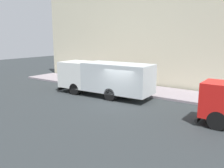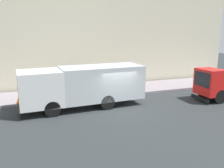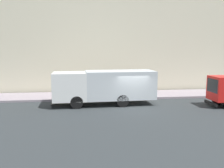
{
  "view_description": "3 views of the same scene",
  "coord_description": "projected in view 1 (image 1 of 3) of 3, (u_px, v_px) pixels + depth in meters",
  "views": [
    {
      "loc": [
        -14.3,
        -9.69,
        4.88
      ],
      "look_at": [
        0.9,
        1.1,
        1.2
      ],
      "focal_mm": 38.35,
      "sensor_mm": 36.0,
      "label": 1
    },
    {
      "loc": [
        -13.95,
        5.7,
        5.1
      ],
      "look_at": [
        1.36,
        0.14,
        1.48
      ],
      "focal_mm": 37.46,
      "sensor_mm": 36.0,
      "label": 2
    },
    {
      "loc": [
        -18.26,
        3.83,
        4.53
      ],
      "look_at": [
        1.22,
        1.6,
        1.73
      ],
      "focal_mm": 38.52,
      "sensor_mm": 36.0,
      "label": 3
    }
  ],
  "objects": [
    {
      "name": "traffic_cone_orange",
      "position": [
        82.0,
        81.0,
        24.03
      ],
      "size": [
        0.43,
        0.43,
        0.62
      ],
      "primitive_type": "cone",
      "color": "orange",
      "rests_on": "sidewalk"
    },
    {
      "name": "pedestrian_standing",
      "position": [
        136.0,
        81.0,
        20.85
      ],
      "size": [
        0.51,
        0.51,
        1.7
      ],
      "rotation": [
        0.0,
        0.0,
        3.74
      ],
      "color": "brown",
      "rests_on": "sidewalk"
    },
    {
      "name": "pedestrian_walking",
      "position": [
        138.0,
        77.0,
        23.51
      ],
      "size": [
        0.45,
        0.45,
        1.59
      ],
      "rotation": [
        0.0,
        0.0,
        2.66
      ],
      "color": "#27192B",
      "rests_on": "sidewalk"
    },
    {
      "name": "ground",
      "position": [
        117.0,
        103.0,
        17.89
      ],
      "size": [
        80.0,
        80.0,
        0.0
      ],
      "primitive_type": "plane",
      "color": "#2C3133"
    },
    {
      "name": "large_utility_truck",
      "position": [
        104.0,
        77.0,
        19.92
      ],
      "size": [
        2.85,
        8.54,
        2.8
      ],
      "rotation": [
        0.0,
        0.0,
        0.04
      ],
      "color": "white",
      "rests_on": "ground"
    },
    {
      "name": "sidewalk",
      "position": [
        147.0,
        90.0,
        21.83
      ],
      "size": [
        3.89,
        30.0,
        0.17
      ],
      "primitive_type": "cube",
      "color": "gray",
      "rests_on": "ground"
    },
    {
      "name": "building_facade",
      "position": [
        161.0,
        33.0,
        22.8
      ],
      "size": [
        0.5,
        30.0,
        10.43
      ],
      "primitive_type": "cube",
      "color": "beige",
      "rests_on": "ground"
    }
  ]
}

